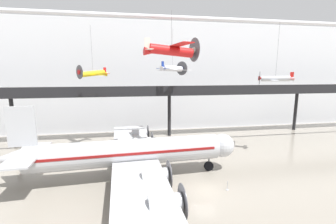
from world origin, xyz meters
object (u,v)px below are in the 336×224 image
at_px(suspended_plane_silver_racer, 275,79).
at_px(suspended_plane_red_highwing, 171,50).
at_px(stanchion_barrier, 227,187).
at_px(suspended_plane_yellow_lowwing, 93,74).
at_px(airliner_silver_main, 127,153).
at_px(suspended_plane_white_twin, 173,69).

distance_m(suspended_plane_silver_racer, suspended_plane_red_highwing, 17.91).
bearing_deg(stanchion_barrier, suspended_plane_red_highwing, 127.38).
distance_m(suspended_plane_yellow_lowwing, stanchion_barrier, 27.34).
distance_m(airliner_silver_main, suspended_plane_silver_racer, 25.45).
height_order(suspended_plane_red_highwing, suspended_plane_white_twin, suspended_plane_red_highwing).
xyz_separation_m(airliner_silver_main, suspended_plane_silver_racer, (23.28, 5.00, 9.01)).
xyz_separation_m(suspended_plane_silver_racer, suspended_plane_red_highwing, (-17.26, -2.91, 3.80)).
height_order(airliner_silver_main, suspended_plane_silver_racer, suspended_plane_silver_racer).
bearing_deg(airliner_silver_main, suspended_plane_red_highwing, 16.50).
xyz_separation_m(suspended_plane_red_highwing, suspended_plane_white_twin, (2.37, 11.35, -2.12)).
bearing_deg(suspended_plane_yellow_lowwing, suspended_plane_silver_racer, 128.07).
bearing_deg(suspended_plane_red_highwing, suspended_plane_yellow_lowwing, 127.25).
bearing_deg(suspended_plane_silver_racer, suspended_plane_yellow_lowwing, 14.60).
bearing_deg(stanchion_barrier, suspended_plane_yellow_lowwing, 134.21).
relative_size(suspended_plane_red_highwing, suspended_plane_white_twin, 1.10).
distance_m(airliner_silver_main, suspended_plane_white_twin, 19.12).
distance_m(suspended_plane_silver_racer, suspended_plane_white_twin, 17.20).
height_order(suspended_plane_white_twin, stanchion_barrier, suspended_plane_white_twin).
relative_size(suspended_plane_silver_racer, stanchion_barrier, 8.88).
bearing_deg(stanchion_barrier, airliner_silver_main, 156.78).
height_order(airliner_silver_main, stanchion_barrier, airliner_silver_main).
height_order(suspended_plane_silver_racer, suspended_plane_red_highwing, suspended_plane_red_highwing).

